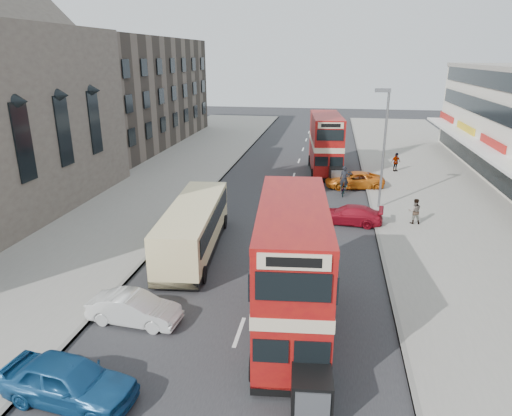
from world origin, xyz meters
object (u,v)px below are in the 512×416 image
Objects in this scene: car_left_near at (69,381)px; bus_second at (326,144)px; coach at (194,226)px; car_left_front at (134,309)px; car_right_b at (354,180)px; pedestrian_far at (396,162)px; street_lamp at (383,140)px; car_right_a at (349,215)px; cyclist at (344,185)px; bus_main at (292,270)px; pedestrian_near at (415,211)px.

bus_second is at bearing -6.10° from car_left_near.
car_left_front is (-0.34, -7.02, -0.84)m from coach.
car_right_b is 2.77× the size of pedestrian_far.
coach is 2.21× the size of car_left_near.
street_lamp is 1.98× the size of car_right_a.
car_right_b is 2.30m from cyclist.
bus_main reaches higher than cyclist.
bus_main is 27.20m from pedestrian_far.
street_lamp is 6.70m from car_right_b.
pedestrian_far is at bearing -178.46° from bus_second.
pedestrian_far reaches higher than pedestrian_near.
pedestrian_near is (3.37, -8.01, 0.32)m from car_right_b.
street_lamp is at bearing -29.27° from car_left_front.
cyclist is (-0.85, -2.13, 0.15)m from car_right_b.
cyclist reaches higher than car_right_a.
coach is 16.71m from car_right_b.
car_left_front is at bearing -1.07° from bus_main.
car_right_a is (8.89, 17.13, -0.13)m from car_left_near.
car_right_b is at bearing 52.02° from coach.
street_lamp is 1.90× the size of car_left_near.
pedestrian_far is at bearing 63.64° from cyclist.
street_lamp reaches higher than car_right_a.
bus_main is at bearing -53.68° from coach.
bus_second is 5.60× the size of pedestrian_near.
cyclist is (8.48, 18.94, 0.18)m from car_left_front.
bus_second is 4.07× the size of cyclist.
pedestrian_far is (6.32, 0.82, -1.64)m from bus_second.
car_left_front is at bearing 69.27° from bus_second.
street_lamp is 10.82m from bus_second.
pedestrian_near is 0.97× the size of pedestrian_far.
car_left_front is (-10.77, -16.00, -4.17)m from street_lamp.
coach is (-10.43, -8.98, -3.34)m from street_lamp.
bus_second is 31.12m from car_left_near.
car_left_near is 1.91× the size of cyclist.
street_lamp reaches higher than pedestrian_near.
car_left_front is 2.22× the size of pedestrian_far.
cyclist is (-4.22, 5.88, -0.17)m from pedestrian_near.
cyclist is (-0.25, 6.20, 0.20)m from car_right_a.
car_right_b is 2.85× the size of pedestrian_near.
car_left_front is 2.28× the size of pedestrian_near.
car_right_a is 8.35m from car_right_b.
street_lamp reaches higher than car_left_front.
car_left_near is 0.92× the size of car_right_b.
car_right_b is at bearing 73.16° from cyclist.
bus_second reaches higher than bus_main.
coach is at bearing 65.02° from bus_second.
cyclist is (2.30, 18.49, -1.82)m from bus_main.
street_lamp is at bearing -134.58° from pedestrian_far.
street_lamp is 0.89× the size of bus_second.
car_left_front is 18.23m from pedestrian_near.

